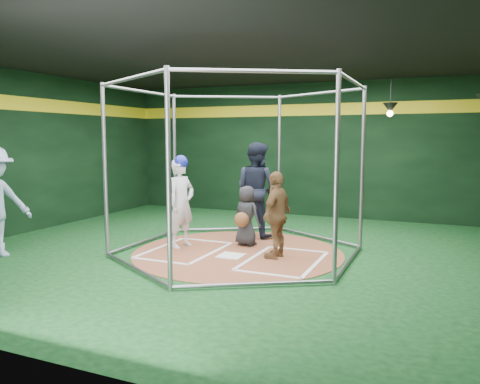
% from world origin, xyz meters
% --- Properties ---
extents(room_shell, '(10.10, 9.10, 3.53)m').
position_xyz_m(room_shell, '(0.00, 0.01, 1.75)').
color(room_shell, '#0C3513').
rests_on(room_shell, ground).
extents(clay_disc, '(3.80, 3.80, 0.01)m').
position_xyz_m(clay_disc, '(0.00, 0.00, 0.01)').
color(clay_disc, brown).
rests_on(clay_disc, ground).
extents(home_plate, '(0.43, 0.43, 0.01)m').
position_xyz_m(home_plate, '(0.00, -0.30, 0.02)').
color(home_plate, white).
rests_on(home_plate, clay_disc).
extents(batter_box_left, '(1.17, 1.77, 0.01)m').
position_xyz_m(batter_box_left, '(-0.95, -0.25, 0.02)').
color(batter_box_left, white).
rests_on(batter_box_left, clay_disc).
extents(batter_box_right, '(1.17, 1.77, 0.01)m').
position_xyz_m(batter_box_right, '(0.95, -0.25, 0.02)').
color(batter_box_right, white).
rests_on(batter_box_right, clay_disc).
extents(batting_cage, '(4.05, 4.67, 3.00)m').
position_xyz_m(batting_cage, '(-0.00, -0.00, 1.50)').
color(batting_cage, gray).
rests_on(batting_cage, ground).
extents(pendant_lamp_near, '(0.34, 0.34, 0.90)m').
position_xyz_m(pendant_lamp_near, '(2.20, 3.60, 2.74)').
color(pendant_lamp_near, black).
rests_on(pendant_lamp_near, room_shell).
extents(batter_figure, '(0.54, 0.69, 1.74)m').
position_xyz_m(batter_figure, '(-1.15, -0.02, 0.88)').
color(batter_figure, silver).
rests_on(batter_figure, clay_disc).
extents(visitor_leopard, '(0.49, 0.92, 1.50)m').
position_xyz_m(visitor_leopard, '(0.76, -0.07, 0.76)').
color(visitor_leopard, '#A07544').
rests_on(visitor_leopard, clay_disc).
extents(catcher_figure, '(0.63, 0.64, 1.15)m').
position_xyz_m(catcher_figure, '(-0.07, 0.57, 0.58)').
color(catcher_figure, black).
rests_on(catcher_figure, clay_disc).
extents(umpire, '(1.14, 1.00, 1.97)m').
position_xyz_m(umpire, '(-0.21, 1.46, 1.00)').
color(umpire, black).
rests_on(umpire, clay_disc).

